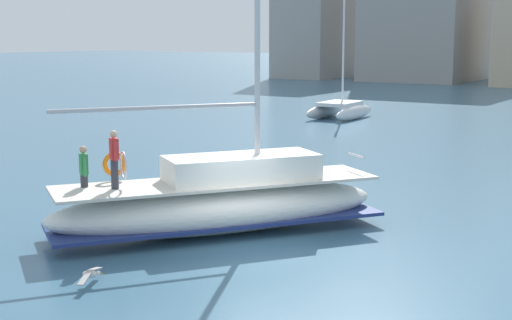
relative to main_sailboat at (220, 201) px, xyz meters
name	(u,v)px	position (x,y,z in m)	size (l,w,h in m)	color
ground_plane	(256,248)	(1.74, -0.85, -0.90)	(400.00, 400.00, 0.00)	#38607A
main_sailboat	(220,201)	(0.00, 0.00, 0.00)	(7.54, 9.20, 11.95)	white
moored_catamaran	(340,109)	(-10.32, 28.49, -0.25)	(2.93, 5.79, 8.44)	silver
seagull	(91,274)	(0.23, -5.31, -0.63)	(0.65, 1.19, 0.18)	silver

